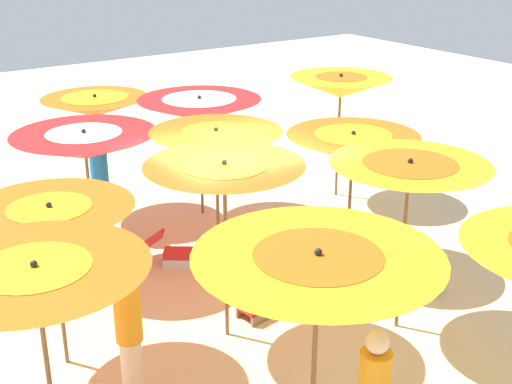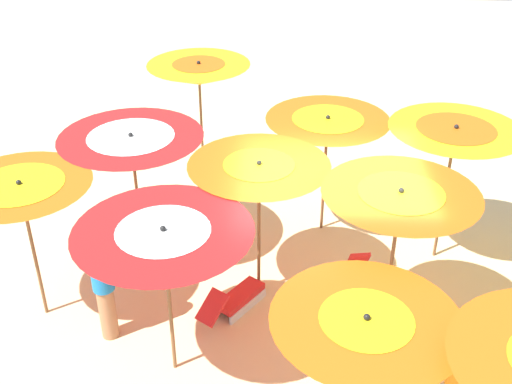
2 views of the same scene
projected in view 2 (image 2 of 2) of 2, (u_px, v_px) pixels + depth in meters
ground at (321, 304)px, 9.67m from camera, size 36.88×36.88×0.04m
beach_umbrella_3 at (365, 331)px, 6.38m from camera, size 1.94×1.94×2.15m
beach_umbrella_4 at (400, 203)px, 7.90m from camera, size 1.97×1.97×2.45m
beach_umbrella_5 at (454, 140)px, 9.62m from camera, size 2.01×2.01×2.40m
beach_umbrella_6 at (164, 244)px, 7.53m from camera, size 2.16×2.16×2.27m
beach_umbrella_7 at (259, 175)px, 8.88m from camera, size 2.00×2.00×2.28m
beach_umbrella_8 at (327, 129)px, 10.44m from camera, size 2.03×2.03×2.18m
beach_umbrella_9 at (21, 195)px, 8.46m from camera, size 1.91×1.91×2.26m
beach_umbrella_10 at (132, 148)px, 9.70m from camera, size 2.21×2.21×2.26m
beach_umbrella_11 at (199, 74)px, 11.88m from camera, size 1.92×1.92×2.46m
lounger_2 at (364, 288)px, 9.65m from camera, size 1.09×0.48×0.61m
lounger_3 at (235, 299)px, 9.43m from camera, size 1.21×0.99×0.57m
beachgoer_1 at (459, 378)px, 7.16m from camera, size 0.30×0.30×1.78m
beachgoer_2 at (103, 282)px, 8.59m from camera, size 0.30×0.30×1.81m
beach_ball at (404, 213)px, 11.61m from camera, size 0.26×0.26×0.26m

